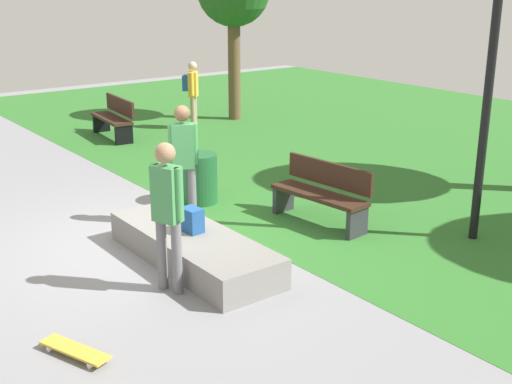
# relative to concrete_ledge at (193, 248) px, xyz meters

# --- Properties ---
(ground_plane) EXTENTS (28.00, 28.00, 0.00)m
(ground_plane) POSITION_rel_concrete_ledge_xyz_m (-0.93, -0.13, -0.20)
(ground_plane) COLOR gray
(grass_lawn) EXTENTS (26.60, 12.88, 0.01)m
(grass_lawn) POSITION_rel_concrete_ledge_xyz_m (-0.93, 7.43, -0.19)
(grass_lawn) COLOR #2D6B28
(grass_lawn) RESTS_ON ground_plane
(concrete_ledge) EXTENTS (2.77, 0.97, 0.39)m
(concrete_ledge) POSITION_rel_concrete_ledge_xyz_m (0.00, 0.00, 0.00)
(concrete_ledge) COLOR gray
(concrete_ledge) RESTS_ON ground_plane
(backpack_on_ledge) EXTENTS (0.30, 0.22, 0.32)m
(backpack_on_ledge) POSITION_rel_concrete_ledge_xyz_m (-0.07, 0.04, 0.36)
(backpack_on_ledge) COLOR #1E4C8C
(backpack_on_ledge) RESTS_ON concrete_ledge
(skater_performing_trick) EXTENTS (0.41, 0.30, 1.78)m
(skater_performing_trick) POSITION_rel_concrete_ledge_xyz_m (0.53, -0.65, 0.86)
(skater_performing_trick) COLOR slate
(skater_performing_trick) RESTS_ON ground_plane
(skater_watching) EXTENTS (0.34, 0.38, 1.79)m
(skater_watching) POSITION_rel_concrete_ledge_xyz_m (-1.27, 0.66, 0.86)
(skater_watching) COLOR slate
(skater_watching) RESTS_ON ground_plane
(skateboard_by_ledge) EXTENTS (0.82, 0.47, 0.08)m
(skateboard_by_ledge) POSITION_rel_concrete_ledge_xyz_m (1.22, -2.12, -0.13)
(skateboard_by_ledge) COLOR gold
(skateboard_by_ledge) RESTS_ON ground_plane
(park_bench_near_path) EXTENTS (1.64, 0.62, 0.91)m
(park_bench_near_path) POSITION_rel_concrete_ledge_xyz_m (-7.08, 2.32, 0.29)
(park_bench_near_path) COLOR #331E14
(park_bench_near_path) RESTS_ON ground_plane
(park_bench_by_oak) EXTENTS (1.64, 0.62, 0.91)m
(park_bench_by_oak) POSITION_rel_concrete_ledge_xyz_m (-0.09, 2.31, 0.29)
(park_bench_by_oak) COLOR #331E14
(park_bench_by_oak) RESTS_ON ground_plane
(lamp_post) EXTENTS (0.28, 0.28, 5.06)m
(lamp_post) POSITION_rel_concrete_ledge_xyz_m (1.67, 3.59, 2.81)
(lamp_post) COLOR black
(lamp_post) RESTS_ON ground_plane
(trash_bin) EXTENTS (0.57, 0.57, 0.81)m
(trash_bin) POSITION_rel_concrete_ledge_xyz_m (-1.99, 1.37, 0.21)
(trash_bin) COLOR #1E592D
(trash_bin) RESTS_ON ground_plane
(pedestrian_with_backpack) EXTENTS (0.44, 0.45, 1.62)m
(pedestrian_with_backpack) POSITION_rel_concrete_ledge_xyz_m (-6.81, 4.25, 0.77)
(pedestrian_with_backpack) COLOR tan
(pedestrian_with_backpack) RESTS_ON ground_plane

